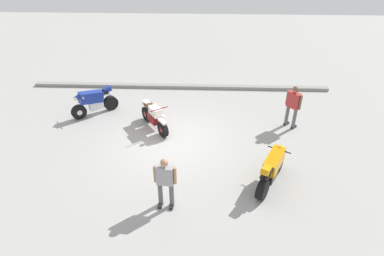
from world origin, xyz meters
The scene contains 7 objects.
ground_plane centered at (0.00, 0.00, 0.00)m, with size 40.00×40.00×0.00m, color #9E9E99.
curb_edge centered at (0.00, 4.60, 0.07)m, with size 14.00×0.30×0.15m, color gray.
motorcycle_blue_sportbike centered at (-3.30, 1.93, 0.59)m, with size 1.66×1.34×1.14m.
motorcycle_orange_sportbike centered at (3.18, -2.08, 0.59)m, with size 1.12×1.79×1.14m.
motorcycle_cream_vintage centered at (-0.72, 0.95, 0.49)m, with size 1.24×1.69×1.07m.
person_in_red_shirt centered at (4.47, 1.24, 0.98)m, with size 0.54×0.56×1.71m.
person_in_gray_shirt centered at (0.16, -3.07, 0.90)m, with size 0.63×0.34×1.59m.
Camera 1 is at (1.13, -9.53, 6.61)m, focal length 30.20 mm.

